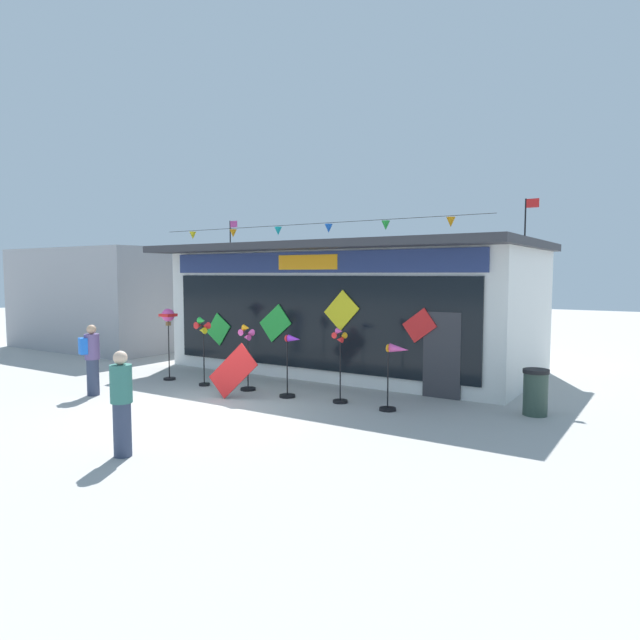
{
  "coord_description": "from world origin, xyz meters",
  "views": [
    {
      "loc": [
        8.44,
        -8.52,
        2.87
      ],
      "look_at": [
        0.56,
        3.63,
        1.68
      ],
      "focal_mm": 31.46,
      "sensor_mm": 36.0,
      "label": 1
    }
  ],
  "objects_px": {
    "wind_spinner_center_left": "(247,351)",
    "wind_spinner_right": "(340,361)",
    "wind_spinner_left": "(203,336)",
    "wind_spinner_far_left": "(168,323)",
    "display_kite_on_ground": "(233,371)",
    "wind_spinner_center_right": "(291,363)",
    "wind_spinner_far_right": "(395,368)",
    "kite_shop_building": "(353,307)",
    "person_near_camera": "(122,403)",
    "person_mid_plaza": "(92,358)",
    "trash_bin": "(535,392)"
  },
  "relations": [
    {
      "from": "wind_spinner_right",
      "to": "display_kite_on_ground",
      "type": "distance_m",
      "value": 2.49
    },
    {
      "from": "kite_shop_building",
      "to": "wind_spinner_far_left",
      "type": "distance_m",
      "value": 5.4
    },
    {
      "from": "wind_spinner_far_left",
      "to": "wind_spinner_far_right",
      "type": "distance_m",
      "value": 6.68
    },
    {
      "from": "kite_shop_building",
      "to": "display_kite_on_ground",
      "type": "bearing_deg",
      "value": -92.92
    },
    {
      "from": "wind_spinner_center_right",
      "to": "display_kite_on_ground",
      "type": "xyz_separation_m",
      "value": [
        -1.04,
        -0.83,
        -0.16
      ]
    },
    {
      "from": "wind_spinner_center_left",
      "to": "kite_shop_building",
      "type": "bearing_deg",
      "value": 81.8
    },
    {
      "from": "wind_spinner_center_left",
      "to": "wind_spinner_right",
      "type": "distance_m",
      "value": 2.61
    },
    {
      "from": "display_kite_on_ground",
      "to": "wind_spinner_far_right",
      "type": "bearing_deg",
      "value": 14.62
    },
    {
      "from": "wind_spinner_center_right",
      "to": "person_mid_plaza",
      "type": "distance_m",
      "value": 4.73
    },
    {
      "from": "wind_spinner_left",
      "to": "wind_spinner_center_left",
      "type": "distance_m",
      "value": 1.37
    },
    {
      "from": "wind_spinner_far_left",
      "to": "person_near_camera",
      "type": "bearing_deg",
      "value": -48.33
    },
    {
      "from": "kite_shop_building",
      "to": "wind_spinner_center_right",
      "type": "bearing_deg",
      "value": -79.62
    },
    {
      "from": "wind_spinner_left",
      "to": "trash_bin",
      "type": "relative_size",
      "value": 1.87
    },
    {
      "from": "wind_spinner_left",
      "to": "wind_spinner_right",
      "type": "bearing_deg",
      "value": 3.81
    },
    {
      "from": "wind_spinner_far_right",
      "to": "display_kite_on_ground",
      "type": "height_order",
      "value": "wind_spinner_far_right"
    },
    {
      "from": "wind_spinner_center_right",
      "to": "person_near_camera",
      "type": "distance_m",
      "value": 4.84
    },
    {
      "from": "wind_spinner_center_left",
      "to": "display_kite_on_ground",
      "type": "height_order",
      "value": "wind_spinner_center_left"
    },
    {
      "from": "wind_spinner_far_left",
      "to": "wind_spinner_center_left",
      "type": "distance_m",
      "value": 2.74
    },
    {
      "from": "wind_spinner_far_left",
      "to": "wind_spinner_left",
      "type": "distance_m",
      "value": 1.39
    },
    {
      "from": "wind_spinner_center_right",
      "to": "wind_spinner_far_right",
      "type": "height_order",
      "value": "wind_spinner_center_right"
    },
    {
      "from": "wind_spinner_center_left",
      "to": "wind_spinner_center_right",
      "type": "distance_m",
      "value": 1.4
    },
    {
      "from": "wind_spinner_left",
      "to": "wind_spinner_center_left",
      "type": "height_order",
      "value": "wind_spinner_left"
    },
    {
      "from": "display_kite_on_ground",
      "to": "wind_spinner_right",
      "type": "bearing_deg",
      "value": 23.7
    },
    {
      "from": "person_mid_plaza",
      "to": "wind_spinner_left",
      "type": "bearing_deg",
      "value": -100.18
    },
    {
      "from": "wind_spinner_left",
      "to": "trash_bin",
      "type": "xyz_separation_m",
      "value": [
        7.83,
        1.5,
        -0.81
      ]
    },
    {
      "from": "person_near_camera",
      "to": "person_mid_plaza",
      "type": "distance_m",
      "value": 5.0
    },
    {
      "from": "wind_spinner_far_left",
      "to": "display_kite_on_ground",
      "type": "bearing_deg",
      "value": -15.12
    },
    {
      "from": "wind_spinner_left",
      "to": "person_mid_plaza",
      "type": "xyz_separation_m",
      "value": [
        -1.39,
        -2.25,
        -0.4
      ]
    },
    {
      "from": "kite_shop_building",
      "to": "wind_spinner_center_left",
      "type": "distance_m",
      "value": 4.32
    },
    {
      "from": "wind_spinner_far_left",
      "to": "person_mid_plaza",
      "type": "height_order",
      "value": "wind_spinner_far_left"
    },
    {
      "from": "person_near_camera",
      "to": "kite_shop_building",
      "type": "bearing_deg",
      "value": 142.7
    },
    {
      "from": "wind_spinner_far_left",
      "to": "wind_spinner_center_right",
      "type": "xyz_separation_m",
      "value": [
        4.07,
        0.01,
        -0.74
      ]
    },
    {
      "from": "kite_shop_building",
      "to": "trash_bin",
      "type": "xyz_separation_m",
      "value": [
        5.9,
        -2.87,
        -1.4
      ]
    },
    {
      "from": "kite_shop_building",
      "to": "wind_spinner_far_right",
      "type": "relative_size",
      "value": 7.58
    },
    {
      "from": "kite_shop_building",
      "to": "wind_spinner_center_left",
      "type": "height_order",
      "value": "kite_shop_building"
    },
    {
      "from": "trash_bin",
      "to": "wind_spinner_right",
      "type": "bearing_deg",
      "value": -162.44
    },
    {
      "from": "wind_spinner_far_right",
      "to": "display_kite_on_ground",
      "type": "bearing_deg",
      "value": -165.38
    },
    {
      "from": "kite_shop_building",
      "to": "display_kite_on_ground",
      "type": "distance_m",
      "value": 5.25
    },
    {
      "from": "wind_spinner_right",
      "to": "person_near_camera",
      "type": "bearing_deg",
      "value": -101.19
    },
    {
      "from": "wind_spinner_left",
      "to": "display_kite_on_ground",
      "type": "distance_m",
      "value": 1.93
    },
    {
      "from": "trash_bin",
      "to": "display_kite_on_ground",
      "type": "relative_size",
      "value": 0.79
    },
    {
      "from": "wind_spinner_left",
      "to": "display_kite_on_ground",
      "type": "bearing_deg",
      "value": -23.62
    },
    {
      "from": "wind_spinner_far_right",
      "to": "trash_bin",
      "type": "xyz_separation_m",
      "value": [
        2.53,
        1.28,
        -0.45
      ]
    },
    {
      "from": "wind_spinner_center_right",
      "to": "person_near_camera",
      "type": "xyz_separation_m",
      "value": [
        0.23,
        -4.83,
        0.04
      ]
    },
    {
      "from": "kite_shop_building",
      "to": "display_kite_on_ground",
      "type": "xyz_separation_m",
      "value": [
        -0.26,
        -5.09,
        -1.23
      ]
    },
    {
      "from": "wind_spinner_left",
      "to": "person_near_camera",
      "type": "relative_size",
      "value": 1.05
    },
    {
      "from": "kite_shop_building",
      "to": "wind_spinner_far_right",
      "type": "bearing_deg",
      "value": -50.93
    },
    {
      "from": "kite_shop_building",
      "to": "wind_spinner_far_left",
      "type": "relative_size",
      "value": 5.54
    },
    {
      "from": "wind_spinner_center_right",
      "to": "wind_spinner_far_right",
      "type": "bearing_deg",
      "value": 2.68
    },
    {
      "from": "kite_shop_building",
      "to": "person_near_camera",
      "type": "xyz_separation_m",
      "value": [
        1.01,
        -9.1,
        -1.02
      ]
    }
  ]
}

